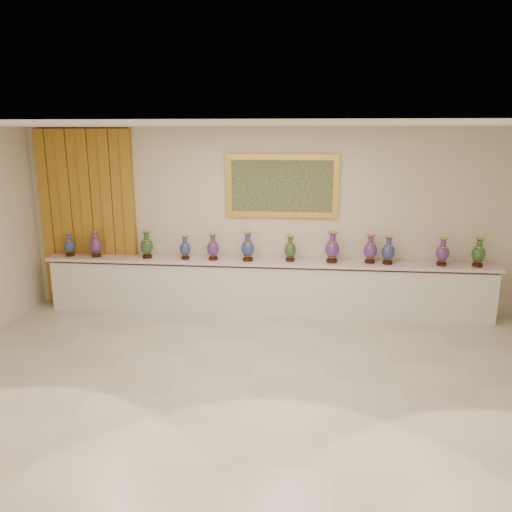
{
  "coord_description": "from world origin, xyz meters",
  "views": [
    {
      "loc": [
        0.63,
        -5.55,
        2.93
      ],
      "look_at": [
        -0.11,
        1.7,
        1.11
      ],
      "focal_mm": 35.0,
      "sensor_mm": 36.0,
      "label": 1
    }
  ],
  "objects_px": {
    "vase_1": "(96,245)",
    "vase_2": "(147,246)",
    "counter": "(266,287)",
    "vase_0": "(70,246)"
  },
  "relations": [
    {
      "from": "vase_2",
      "to": "vase_0",
      "type": "bearing_deg",
      "value": 179.91
    },
    {
      "from": "vase_1",
      "to": "vase_2",
      "type": "xyz_separation_m",
      "value": [
        0.87,
        0.01,
        0.01
      ]
    },
    {
      "from": "counter",
      "to": "vase_1",
      "type": "distance_m",
      "value": 2.92
    },
    {
      "from": "vase_2",
      "to": "counter",
      "type": "bearing_deg",
      "value": 1.26
    },
    {
      "from": "counter",
      "to": "vase_0",
      "type": "bearing_deg",
      "value": -179.29
    },
    {
      "from": "vase_0",
      "to": "vase_1",
      "type": "relative_size",
      "value": 0.89
    },
    {
      "from": "vase_1",
      "to": "vase_2",
      "type": "relative_size",
      "value": 0.97
    },
    {
      "from": "vase_2",
      "to": "vase_1",
      "type": "bearing_deg",
      "value": -179.24
    },
    {
      "from": "vase_0",
      "to": "vase_1",
      "type": "xyz_separation_m",
      "value": [
        0.46,
        -0.01,
        0.02
      ]
    },
    {
      "from": "vase_0",
      "to": "vase_2",
      "type": "bearing_deg",
      "value": -0.09
    }
  ]
}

